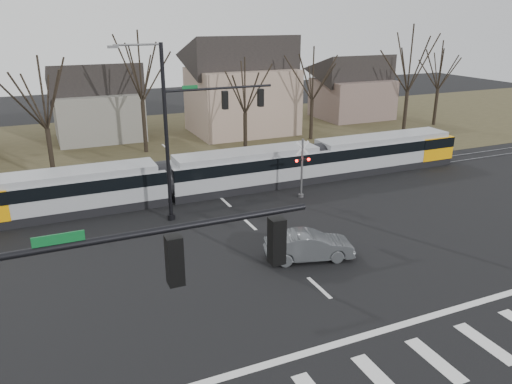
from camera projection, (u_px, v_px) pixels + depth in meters
name	position (u px, v px, depth m)	size (l,w,h in m)	color
ground	(344.00, 310.00, 20.65)	(140.00, 140.00, 0.00)	black
grass_verge	(160.00, 142.00, 48.24)	(140.00, 28.00, 0.01)	#38331E
crosswalk	(408.00, 369.00, 17.20)	(27.00, 2.60, 0.01)	silver
stop_line	(370.00, 334.00, 19.10)	(28.00, 0.35, 0.01)	silver
lane_dashes	(215.00, 192.00, 34.44)	(0.18, 30.00, 0.01)	silver
rail_pair	(216.00, 193.00, 34.26)	(90.00, 1.52, 0.06)	#59595E
tram	(245.00, 168.00, 34.82)	(35.72, 2.65, 2.71)	gray
sedan	(309.00, 246.00, 24.80)	(4.64, 2.59, 1.45)	#45484B
signal_pole_near_left	(78.00, 336.00, 9.61)	(9.28, 0.44, 10.20)	black
signal_pole_far	(193.00, 123.00, 28.61)	(9.28, 0.44, 10.20)	black
rail_crossing_signal	(302.00, 170.00, 32.96)	(1.08, 0.36, 4.00)	#59595B
tree_row	(196.00, 98.00, 42.16)	(59.20, 7.20, 10.00)	black
house_b	(97.00, 98.00, 48.45)	(8.64, 7.56, 7.65)	slate
house_c	(241.00, 81.00, 50.79)	(10.80, 8.64, 10.10)	gray
house_d	(353.00, 84.00, 58.66)	(8.64, 7.56, 7.65)	brown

